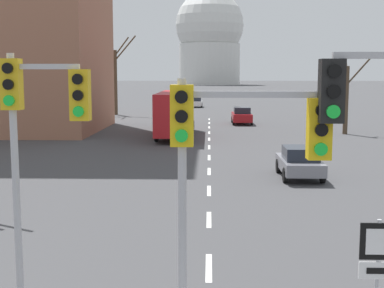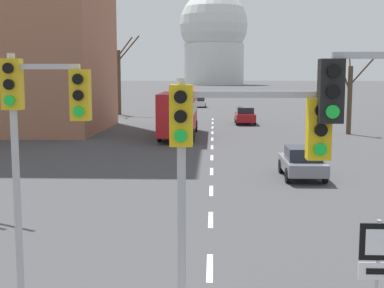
{
  "view_description": "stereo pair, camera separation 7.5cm",
  "coord_description": "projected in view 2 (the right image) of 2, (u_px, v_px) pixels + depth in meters",
  "views": [
    {
      "loc": [
        -0.01,
        -4.71,
        4.86
      ],
      "look_at": [
        -0.32,
        5.1,
        3.57
      ],
      "focal_mm": 50.0,
      "sensor_mm": 36.0,
      "label": 1
    },
    {
      "loc": [
        0.07,
        -4.71,
        4.86
      ],
      "look_at": [
        -0.32,
        5.1,
        3.57
      ],
      "focal_mm": 50.0,
      "sensor_mm": 36.0,
      "label": 2
    }
  ],
  "objects": [
    {
      "name": "traffic_signal_near_left",
      "position": [
        37.0,
        121.0,
        10.14
      ],
      "size": [
        1.66,
        0.34,
        5.25
      ],
      "color": "#B2B2B7",
      "rests_on": "ground_plane"
    },
    {
      "name": "sedan_near_left",
      "position": [
        199.0,
        102.0,
        79.43
      ],
      "size": [
        1.89,
        3.95,
        1.48
      ],
      "color": "silver",
      "rests_on": "ground_plane"
    },
    {
      "name": "capitol_dome",
      "position": [
        214.0,
        38.0,
        249.46
      ],
      "size": [
        31.68,
        31.68,
        44.75
      ],
      "color": "silver",
      "rests_on": "ground_plane"
    },
    {
      "name": "sedan_near_right",
      "position": [
        302.0,
        162.0,
        25.1
      ],
      "size": [
        1.86,
        3.97,
        1.49
      ],
      "color": "slate",
      "rests_on": "ground_plane"
    },
    {
      "name": "lane_stripe_11",
      "position": [
        213.0,
        119.0,
        58.11
      ],
      "size": [
        0.16,
        2.0,
        0.01
      ],
      "primitive_type": "cube",
      "color": "silver",
      "rests_on": "ground_plane"
    },
    {
      "name": "lane_stripe_6",
      "position": [
        212.0,
        147.0,
        35.81
      ],
      "size": [
        0.16,
        2.0,
        0.01
      ],
      "primitive_type": "cube",
      "color": "silver",
      "rests_on": "ground_plane"
    },
    {
      "name": "bare_tree_right_near",
      "position": [
        350.0,
        96.0,
        43.27
      ],
      "size": [
        2.42,
        2.07,
        6.41
      ],
      "color": "#473828",
      "rests_on": "ground_plane"
    },
    {
      "name": "sedan_mid_centre",
      "position": [
        245.0,
        116.0,
        52.45
      ],
      "size": [
        1.92,
        4.53,
        1.67
      ],
      "color": "maroon",
      "rests_on": "ground_plane"
    },
    {
      "name": "traffic_signal_centre_tall",
      "position": [
        230.0,
        152.0,
        8.38
      ],
      "size": [
        2.5,
        0.34,
        4.8
      ],
      "color": "#B2B2B7",
      "rests_on": "ground_plane"
    },
    {
      "name": "lane_stripe_4",
      "position": [
        212.0,
        171.0,
        26.9
      ],
      "size": [
        0.16,
        2.0,
        0.01
      ],
      "primitive_type": "cube",
      "color": "silver",
      "rests_on": "ground_plane"
    },
    {
      "name": "route_sign_post",
      "position": [
        377.0,
        270.0,
        8.5
      ],
      "size": [
        0.6,
        0.08,
        2.58
      ],
      "color": "#B2B2B7",
      "rests_on": "ground_plane"
    },
    {
      "name": "lane_stripe_5",
      "position": [
        212.0,
        158.0,
        31.35
      ],
      "size": [
        0.16,
        2.0,
        0.01
      ],
      "primitive_type": "cube",
      "color": "silver",
      "rests_on": "ground_plane"
    },
    {
      "name": "lane_stripe_2",
      "position": [
        211.0,
        219.0,
        17.98
      ],
      "size": [
        0.16,
        2.0,
        0.01
      ],
      "primitive_type": "cube",
      "color": "silver",
      "rests_on": "ground_plane"
    },
    {
      "name": "lane_stripe_1",
      "position": [
        210.0,
        267.0,
        13.52
      ],
      "size": [
        0.16,
        2.0,
        0.01
      ],
      "primitive_type": "cube",
      "color": "silver",
      "rests_on": "ground_plane"
    },
    {
      "name": "lane_stripe_8",
      "position": [
        212.0,
        133.0,
        44.73
      ],
      "size": [
        0.16,
        2.0,
        0.01
      ],
      "primitive_type": "cube",
      "color": "silver",
      "rests_on": "ground_plane"
    },
    {
      "name": "lane_stripe_7",
      "position": [
        212.0,
        139.0,
        40.27
      ],
      "size": [
        0.16,
        2.0,
        0.01
      ],
      "primitive_type": "cube",
      "color": "silver",
      "rests_on": "ground_plane"
    },
    {
      "name": "lane_stripe_9",
      "position": [
        212.0,
        127.0,
        49.19
      ],
      "size": [
        0.16,
        2.0,
        0.01
      ],
      "primitive_type": "cube",
      "color": "silver",
      "rests_on": "ground_plane"
    },
    {
      "name": "bare_tree_left_near",
      "position": [
        119.0,
        77.0,
        64.23
      ],
      "size": [
        4.32,
        3.28,
        9.42
      ],
      "color": "#473828",
      "rests_on": "ground_plane"
    },
    {
      "name": "city_bus",
      "position": [
        179.0,
        111.0,
        41.64
      ],
      "size": [
        2.66,
        10.8,
        3.48
      ],
      "color": "red",
      "rests_on": "ground_plane"
    },
    {
      "name": "lane_stripe_10",
      "position": [
        213.0,
        123.0,
        53.65
      ],
      "size": [
        0.16,
        2.0,
        0.01
      ],
      "primitive_type": "cube",
      "color": "silver",
      "rests_on": "ground_plane"
    },
    {
      "name": "lane_stripe_3",
      "position": [
        211.0,
        191.0,
        22.44
      ],
      "size": [
        0.16,
        2.0,
        0.01
      ],
      "primitive_type": "cube",
      "color": "silver",
      "rests_on": "ground_plane"
    }
  ]
}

